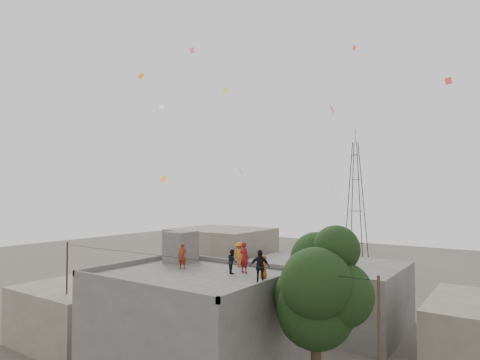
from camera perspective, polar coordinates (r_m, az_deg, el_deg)
The scene contains 16 objects.
main_building at distance 23.78m, azimuth -7.02°, elevation -20.40°, with size 10.00×8.00×6.10m.
parapet at distance 22.97m, azimuth -6.98°, elevation -12.80°, with size 10.00×8.00×0.30m.
stair_head_box at distance 26.86m, azimuth -8.43°, elevation -9.38°, with size 1.60×1.80×2.00m, color #524F4D.
neighbor_west at distance 33.22m, azimuth -19.57°, elevation -16.82°, with size 8.00×10.00×4.00m, color #676051.
neighbor_north at distance 34.46m, azimuth 11.93°, elevation -15.48°, with size 12.00×9.00×5.00m, color #524F4D.
neighbor_northwest at distance 41.89m, azimuth -2.64°, elevation -11.70°, with size 9.00×8.00×7.00m, color #676051.
tree at distance 19.58m, azimuth 11.24°, elevation -15.12°, with size 4.90×4.60×9.10m.
utility_line at distance 22.33m, azimuth -8.25°, elevation -19.52°, with size 20.12×0.62×7.40m.
transmission_tower at distance 59.99m, azimuth 16.16°, elevation -3.34°, with size 2.97×2.97×20.01m.
person_red_adult at distance 23.08m, azimuth 0.62°, elevation -10.95°, with size 0.63×0.42×1.74m, color maroon.
person_orange_child at distance 21.78m, azimuth 3.36°, elevation -12.18°, with size 0.60×0.39×1.22m, color #9D4512.
person_dark_child at distance 22.96m, azimuth -1.10°, elevation -11.48°, with size 0.66×0.51×1.35m, color black.
person_dark_adult at distance 20.35m, azimuth 2.81°, elevation -12.23°, with size 0.99×0.41×1.69m, color black.
person_orange_adult at distance 24.95m, azimuth -0.10°, elevation -10.53°, with size 0.98×0.56×1.51m, color #C96917.
person_red_child at distance 24.54m, azimuth -8.19°, elevation -10.66°, with size 0.55×0.36×1.51m, color maroon.
kites at distance 29.17m, azimuth 3.41°, elevation 9.56°, with size 21.71×16.28×12.25m.
Camera 1 is at (14.94, -16.90, 10.56)m, focal length 30.00 mm.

